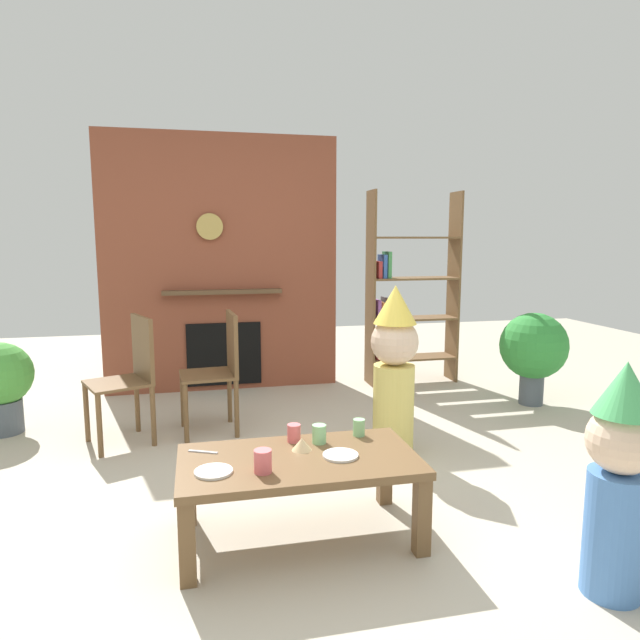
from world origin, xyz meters
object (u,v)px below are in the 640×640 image
(coffee_table, at_px, (299,470))
(potted_plant_short, at_px, (0,381))
(paper_cup_center, at_px, (294,433))
(child_with_cone_hat, at_px, (619,474))
(birthday_cake_slice, at_px, (302,444))
(bookshelf, at_px, (406,297))
(potted_plant_tall, at_px, (534,348))
(child_in_pink, at_px, (394,366))
(paper_cup_far_left, at_px, (319,434))
(paper_cup_near_left, at_px, (263,461))
(paper_plate_rear, at_px, (341,455))
(dining_chair_left, at_px, (131,372))
(dining_chair_middle, at_px, (220,365))
(paper_plate_front, at_px, (214,471))
(paper_cup_near_right, at_px, (359,427))

(coffee_table, bearing_deg, potted_plant_short, 134.40)
(paper_cup_center, distance_m, child_with_cone_hat, 1.47)
(potted_plant_short, bearing_deg, birthday_cake_slice, -43.85)
(bookshelf, bearing_deg, potted_plant_tall, -49.51)
(child_in_pink, bearing_deg, potted_plant_short, -69.06)
(paper_cup_far_left, xyz_separation_m, potted_plant_tall, (2.26, 1.56, 0.04))
(coffee_table, xyz_separation_m, potted_plant_tall, (2.39, 1.73, 0.15))
(bookshelf, distance_m, paper_cup_near_left, 3.35)
(paper_plate_rear, distance_m, dining_chair_left, 1.94)
(coffee_table, bearing_deg, paper_plate_rear, -9.48)
(paper_cup_far_left, relative_size, dining_chair_middle, 0.11)
(paper_plate_front, bearing_deg, dining_chair_middle, 86.41)
(paper_cup_near_left, height_order, child_with_cone_hat, child_with_cone_hat)
(paper_cup_near_right, xyz_separation_m, potted_plant_short, (-2.26, 1.72, -0.06))
(paper_cup_near_left, xyz_separation_m, potted_plant_tall, (2.58, 1.86, 0.04))
(child_in_pink, xyz_separation_m, potted_plant_short, (-2.71, 1.01, -0.21))
(bookshelf, xyz_separation_m, paper_cup_near_right, (-1.21, -2.46, -0.41))
(paper_cup_far_left, xyz_separation_m, paper_plate_rear, (0.06, -0.19, -0.04))
(paper_cup_near_right, bearing_deg, paper_cup_center, -178.01)
(child_with_cone_hat, xyz_separation_m, potted_plant_short, (-3.07, 2.63, -0.12))
(paper_plate_rear, relative_size, child_with_cone_hat, 0.18)
(potted_plant_short, bearing_deg, dining_chair_left, -21.70)
(paper_cup_center, relative_size, child_with_cone_hat, 0.09)
(bookshelf, xyz_separation_m, dining_chair_left, (-2.50, -1.13, -0.36))
(paper_plate_front, bearing_deg, coffee_table, 12.70)
(potted_plant_short, bearing_deg, paper_plate_front, -53.64)
(paper_plate_front, height_order, child_in_pink, child_in_pink)
(child_in_pink, bearing_deg, paper_plate_front, -8.80)
(paper_cup_near_left, relative_size, paper_plate_front, 0.61)
(child_in_pink, relative_size, dining_chair_left, 1.27)
(potted_plant_tall, height_order, potted_plant_short, potted_plant_tall)
(paper_cup_center, distance_m, potted_plant_short, 2.58)
(paper_cup_near_left, bearing_deg, child_in_pink, 46.58)
(dining_chair_left, relative_size, dining_chair_middle, 1.00)
(paper_cup_far_left, height_order, birthday_cake_slice, paper_cup_far_left)
(paper_plate_rear, distance_m, dining_chair_middle, 1.74)
(paper_cup_near_right, distance_m, child_in_pink, 0.85)
(paper_cup_center, relative_size, birthday_cake_slice, 0.91)
(coffee_table, distance_m, paper_cup_near_right, 0.44)
(paper_plate_front, bearing_deg, birthday_cake_slice, 22.13)
(paper_plate_front, bearing_deg, paper_cup_far_left, 25.04)
(paper_cup_center, bearing_deg, paper_cup_near_right, 1.99)
(child_with_cone_hat, height_order, potted_plant_tall, child_with_cone_hat)
(paper_cup_center, bearing_deg, child_with_cone_hat, -37.98)
(paper_cup_near_left, distance_m, paper_plate_front, 0.22)
(paper_cup_near_right, distance_m, potted_plant_short, 2.84)
(potted_plant_short, bearing_deg, potted_plant_tall, -2.81)
(paper_cup_near_left, distance_m, paper_cup_center, 0.40)
(coffee_table, xyz_separation_m, paper_cup_center, (0.01, 0.21, 0.11))
(bookshelf, xyz_separation_m, paper_plate_rear, (-1.38, -2.71, -0.45))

